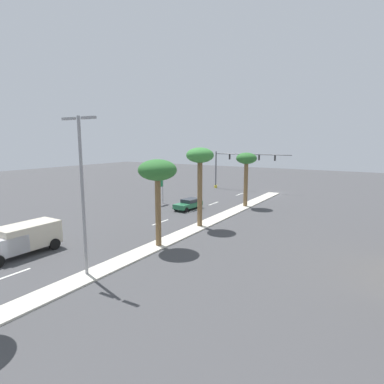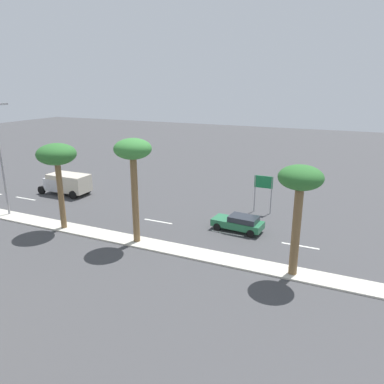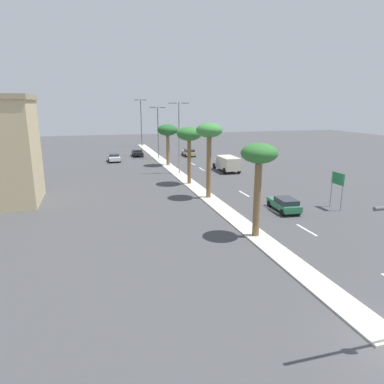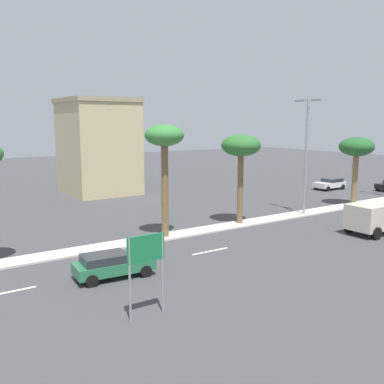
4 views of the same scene
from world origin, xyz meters
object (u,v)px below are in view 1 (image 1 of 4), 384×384
box_truck (23,238)px  traffic_signal_gantry (234,165)px  sedan_green_far (189,204)px  palm_tree_far (246,162)px  palm_tree_right (157,173)px  street_lamp_right (82,184)px  palm_tree_near (200,160)px  directional_road_sign (159,186)px

box_truck → traffic_signal_gantry: bearing=-90.0°
box_truck → sedan_green_far: bearing=-96.2°
traffic_signal_gantry → palm_tree_far: palm_tree_far is taller
palm_tree_right → street_lamp_right: street_lamp_right is taller
palm_tree_far → palm_tree_near: (0.14, 11.86, 0.80)m
palm_tree_right → sedan_green_far: (5.65, -13.66, -5.45)m
box_truck → street_lamp_right: bearing=178.7°
street_lamp_right → box_truck: street_lamp_right is taller
traffic_signal_gantry → street_lamp_right: bearing=100.6°
palm_tree_far → box_truck: palm_tree_far is taller
palm_tree_far → sedan_green_far: bearing=43.7°
traffic_signal_gantry → palm_tree_right: (-7.88, 32.65, 1.66)m
palm_tree_far → sedan_green_far: size_ratio=1.64×
traffic_signal_gantry → street_lamp_right: street_lamp_right is taller
palm_tree_far → palm_tree_right: size_ratio=0.99×
palm_tree_right → box_truck: palm_tree_right is taller
palm_tree_right → directional_road_sign: bearing=-52.8°
traffic_signal_gantry → sedan_green_far: 19.49m
traffic_signal_gantry → box_truck: bearing=90.0°
sedan_green_far → box_truck: box_truck is taller
sedan_green_far → street_lamp_right: bearing=104.1°
palm_tree_far → street_lamp_right: (0.39, 26.09, -0.01)m
sedan_green_far → traffic_signal_gantry: bearing=-83.3°
palm_tree_near → palm_tree_right: size_ratio=1.11×
palm_tree_near → palm_tree_right: palm_tree_near is taller
directional_road_sign → street_lamp_right: street_lamp_right is taller
palm_tree_near → box_truck: (7.68, 14.05, -5.56)m
street_lamp_right → sedan_green_far: 22.03m
traffic_signal_gantry → box_truck: 39.69m
traffic_signal_gantry → palm_tree_near: palm_tree_near is taller
traffic_signal_gantry → directional_road_sign: 18.66m
traffic_signal_gantry → street_lamp_right: (-7.43, 39.73, 1.51)m
palm_tree_near → sedan_green_far: bearing=-50.1°
palm_tree_far → palm_tree_near: 11.89m
directional_road_sign → sedan_green_far: 5.61m
palm_tree_near → street_lamp_right: size_ratio=0.79×
directional_road_sign → sedan_green_far: (-5.24, 0.67, -1.91)m
sedan_green_far → box_truck: size_ratio=0.76×
palm_tree_near → box_truck: palm_tree_near is taller
palm_tree_right → sedan_green_far: size_ratio=1.65×
traffic_signal_gantry → palm_tree_right: 33.62m
traffic_signal_gantry → box_truck: (0.00, 39.56, -3.24)m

